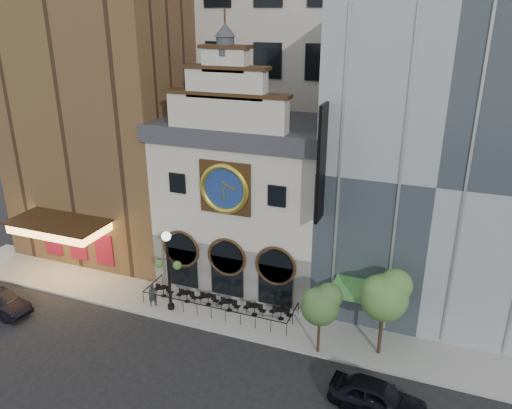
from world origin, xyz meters
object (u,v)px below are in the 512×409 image
at_px(tree_left, 321,303).
at_px(bistro_4, 254,309).
at_px(bistro_5, 281,313).
at_px(car_right, 377,397).
at_px(tree_right, 385,294).
at_px(bistro_1, 187,296).
at_px(bistro_2, 208,299).
at_px(pedestrian, 153,295).
at_px(bistro_3, 229,305).
at_px(lamppost, 168,262).
at_px(bistro_0, 163,291).

bearing_deg(tree_left, bistro_4, 156.39).
relative_size(bistro_4, bistro_5, 1.00).
relative_size(car_right, tree_right, 0.90).
bearing_deg(car_right, tree_right, 12.02).
xyz_separation_m(bistro_1, bistro_2, (1.59, 0.18, 0.00)).
distance_m(bistro_2, pedestrian, 3.87).
relative_size(bistro_3, bistro_4, 1.00).
distance_m(pedestrian, lamppost, 3.09).
relative_size(bistro_1, car_right, 0.32).
bearing_deg(bistro_2, tree_left, -14.47).
bearing_deg(bistro_0, bistro_4, 1.26).
relative_size(bistro_5, lamppost, 0.27).
bearing_deg(bistro_2, bistro_5, 2.03).
relative_size(bistro_5, tree_right, 0.28).
height_order(bistro_4, tree_right, tree_right).
xyz_separation_m(bistro_1, bistro_4, (5.06, 0.18, 0.00)).
xyz_separation_m(bistro_1, bistro_5, (6.89, 0.37, 0.00)).
bearing_deg(lamppost, bistro_2, 22.01).
distance_m(bistro_5, pedestrian, 9.03).
distance_m(car_right, pedestrian, 16.60).
height_order(bistro_0, lamppost, lamppost).
height_order(bistro_3, car_right, car_right).
height_order(bistro_2, pedestrian, pedestrian).
bearing_deg(tree_left, bistro_5, 143.39).
relative_size(bistro_4, car_right, 0.32).
xyz_separation_m(bistro_1, tree_left, (10.10, -2.02, 2.90)).
relative_size(bistro_1, lamppost, 0.27).
relative_size(pedestrian, tree_right, 0.30).
height_order(bistro_4, bistro_5, same).
bearing_deg(bistro_3, tree_right, -4.85).
relative_size(bistro_5, car_right, 0.32).
distance_m(bistro_4, bistro_5, 1.84).
xyz_separation_m(bistro_0, bistro_2, (3.53, 0.15, 0.00)).
xyz_separation_m(bistro_4, tree_right, (8.50, -1.02, 3.61)).
relative_size(bistro_0, bistro_2, 1.00).
height_order(bistro_5, tree_left, tree_left).
bearing_deg(bistro_1, bistro_5, 3.04).
relative_size(bistro_3, tree_right, 0.28).
xyz_separation_m(bistro_0, tree_left, (12.04, -2.05, 2.90)).
height_order(bistro_2, tree_left, tree_left).
height_order(bistro_2, bistro_5, same).
xyz_separation_m(bistro_3, lamppost, (-3.86, -1.22, 3.14)).
xyz_separation_m(car_right, tree_right, (-0.51, 4.64, 3.37)).
height_order(bistro_1, tree_left, tree_left).
height_order(bistro_0, tree_left, tree_left).
distance_m(bistro_4, lamppost, 6.63).
height_order(bistro_0, car_right, car_right).
bearing_deg(bistro_0, pedestrian, -91.75).
height_order(pedestrian, lamppost, lamppost).
bearing_deg(bistro_2, bistro_0, -177.60).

